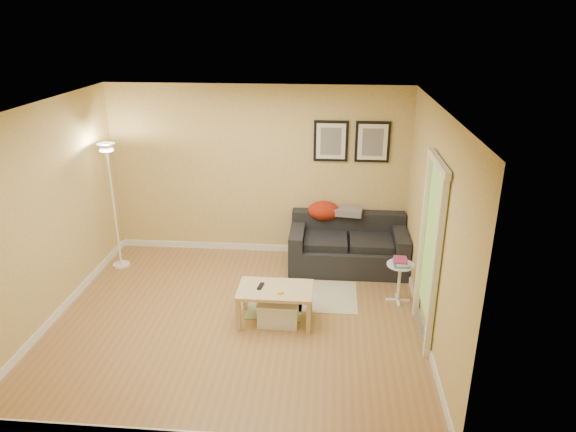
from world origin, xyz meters
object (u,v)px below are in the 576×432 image
object	(u,v)px
book_stack	(401,262)
floor_lamp	(114,210)
storage_bin	(278,312)
side_table	(399,283)
coffee_table	(275,305)
sofa	(348,244)

from	to	relation	value
book_stack	floor_lamp	size ratio (longest dim) A/B	0.13
storage_bin	side_table	size ratio (longest dim) A/B	0.92
floor_lamp	coffee_table	bearing A→B (deg)	-27.68
sofa	floor_lamp	xyz separation A→B (m)	(-3.38, -0.25, 0.51)
side_table	book_stack	xyz separation A→B (m)	(-0.00, -0.01, 0.31)
side_table	floor_lamp	world-z (taller)	floor_lamp
storage_bin	floor_lamp	bearing A→B (deg)	152.06
sofa	coffee_table	size ratio (longest dim) A/B	1.89
coffee_table	side_table	distance (m)	1.67
storage_bin	side_table	xyz separation A→B (m)	(1.51, 0.64, 0.12)
sofa	book_stack	distance (m)	1.16
coffee_table	floor_lamp	xyz separation A→B (m)	(-2.47, 1.30, 0.66)
coffee_table	storage_bin	bearing A→B (deg)	-30.50
sofa	coffee_table	xyz separation A→B (m)	(-0.91, -1.55, -0.15)
side_table	floor_lamp	distance (m)	4.13
floor_lamp	book_stack	bearing A→B (deg)	-9.88
coffee_table	book_stack	bearing A→B (deg)	32.52
storage_bin	book_stack	distance (m)	1.69
side_table	floor_lamp	xyz separation A→B (m)	(-4.02, 0.69, 0.62)
sofa	side_table	size ratio (longest dim) A/B	3.15
floor_lamp	side_table	bearing A→B (deg)	-9.73
book_stack	floor_lamp	world-z (taller)	floor_lamp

